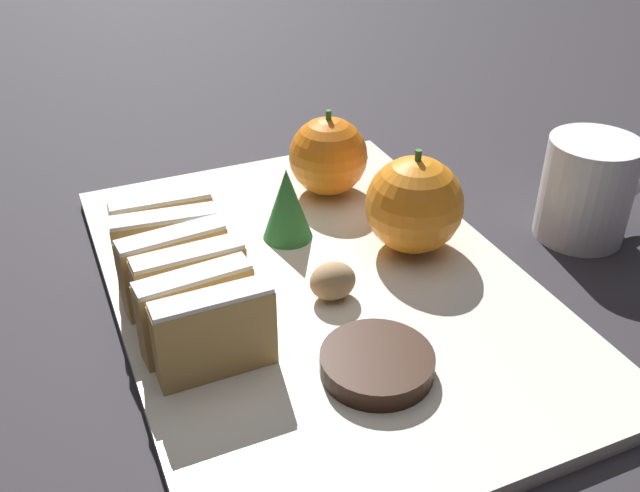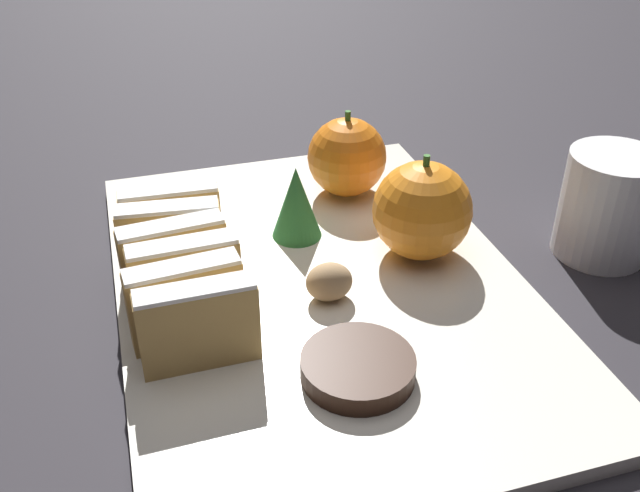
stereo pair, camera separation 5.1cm
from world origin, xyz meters
The scene contains 14 objects.
ground_plane centered at (0.00, 0.00, 0.00)m, with size 6.00×6.00×0.00m, color #28262B.
serving_platter centered at (0.00, 0.00, 0.01)m, with size 0.29×0.42×0.01m.
stollen_slice_front centered at (-0.10, -0.06, 0.04)m, with size 0.07×0.02×0.06m.
stollen_slice_second centered at (-0.10, -0.04, 0.04)m, with size 0.08×0.02×0.06m.
stollen_slice_third centered at (-0.10, -0.01, 0.04)m, with size 0.07×0.02×0.06m.
stollen_slice_fourth centered at (-0.10, 0.01, 0.04)m, with size 0.08×0.03×0.06m.
stollen_slice_fifth centered at (-0.10, 0.04, 0.04)m, with size 0.08×0.03×0.06m.
stollen_slice_sixth centered at (-0.10, 0.07, 0.04)m, with size 0.08×0.02×0.06m.
orange_near centered at (0.06, 0.13, 0.05)m, with size 0.07×0.07×0.08m.
orange_far centered at (0.09, 0.01, 0.05)m, with size 0.08×0.08×0.08m.
walnut centered at (0.00, -0.02, 0.03)m, with size 0.03×0.03×0.03m.
chocolate_cookie centered at (-0.01, -0.11, 0.02)m, with size 0.07×0.07×0.01m.
evergreen_sprig centered at (0.00, 0.07, 0.04)m, with size 0.04×0.04×0.06m.
coffee_mug centered at (0.24, -0.01, 0.04)m, with size 0.10×0.07×0.09m.
Camera 2 is at (-0.12, -0.41, 0.32)m, focal length 40.00 mm.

